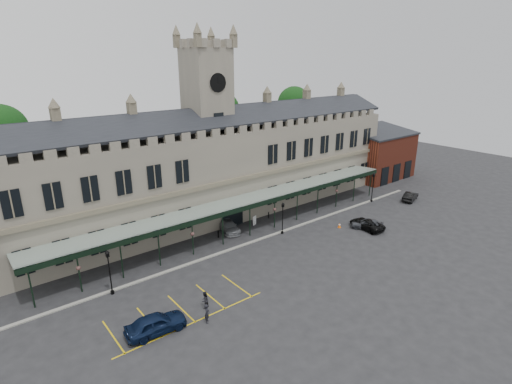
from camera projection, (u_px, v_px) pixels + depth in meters
ground at (290, 257)px, 44.02m from camera, size 140.00×140.00×0.00m
station_building at (210, 170)px, 53.73m from camera, size 60.00×10.36×17.30m
clock_tower at (208, 121)px, 51.66m from camera, size 5.60×5.60×24.80m
canopy at (249, 217)px, 48.78m from camera, size 50.00×4.10×4.30m
brick_annex at (378, 155)px, 72.36m from camera, size 12.40×8.36×9.23m
kerb at (259, 240)px, 48.08m from camera, size 60.00×0.40×0.12m
parking_markings at (184, 311)px, 34.65m from camera, size 16.00×6.00×0.01m
tree_behind_left at (1, 132)px, 45.44m from camera, size 6.00×6.00×16.00m
tree_behind_mid at (221, 111)px, 63.15m from camera, size 6.00×6.00×16.00m
tree_behind_right at (294, 104)px, 72.59m from camera, size 6.00×6.00×16.00m
lamp_post_left at (109, 268)px, 36.34m from camera, size 0.43×0.43×4.52m
lamp_post_mid at (283, 215)px, 49.11m from camera, size 0.39×0.39×4.17m
lamp_post_right at (373, 184)px, 60.01m from camera, size 0.44×0.44×4.66m
traffic_cone at (339, 225)px, 51.54m from camera, size 0.40×0.40×0.64m
sign_board at (255, 221)px, 52.29m from camera, size 0.69×0.27×1.22m
bollard_left at (218, 234)px, 48.65m from camera, size 0.16×0.16×0.91m
bollard_right at (269, 215)px, 54.53m from camera, size 0.15×0.15×0.87m
car_left_a at (156, 323)px, 31.73m from camera, size 5.02×2.35×1.66m
car_taxi at (228, 226)px, 50.43m from camera, size 2.95×5.04×1.37m
car_van at (367, 224)px, 51.12m from camera, size 2.32×4.72×1.29m
car_right_a at (367, 224)px, 51.06m from camera, size 3.63×4.27×1.38m
car_right_b at (410, 196)px, 61.21m from camera, size 4.39×2.56×1.37m
person_a at (207, 313)px, 32.95m from camera, size 0.68×0.75×1.71m
person_b at (205, 300)px, 34.85m from camera, size 0.97×0.90×1.60m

